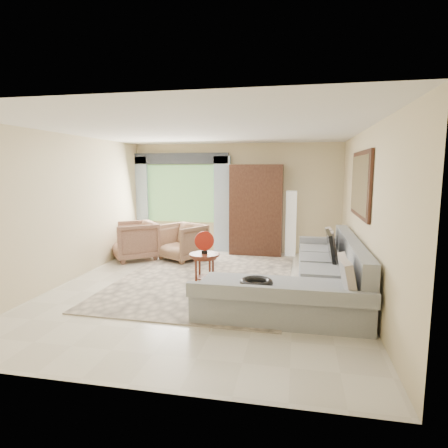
% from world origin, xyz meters
% --- Properties ---
extents(ground, '(6.00, 6.00, 0.00)m').
position_xyz_m(ground, '(0.00, 0.00, 0.00)').
color(ground, silver).
rests_on(ground, ground).
extents(area_rug, '(3.07, 4.05, 0.02)m').
position_xyz_m(area_rug, '(-0.12, 0.44, 0.01)').
color(area_rug, beige).
rests_on(area_rug, ground).
extents(sectional_sofa, '(2.30, 3.46, 0.90)m').
position_xyz_m(sectional_sofa, '(1.78, -0.18, 0.28)').
color(sectional_sofa, '#95989D').
rests_on(sectional_sofa, ground).
extents(tv_screen, '(0.14, 0.74, 0.48)m').
position_xyz_m(tv_screen, '(2.05, 0.39, 0.72)').
color(tv_screen, black).
rests_on(tv_screen, sectional_sofa).
extents(garden_hose, '(0.43, 0.43, 0.09)m').
position_xyz_m(garden_hose, '(1.00, -1.29, 0.55)').
color(garden_hose, black).
rests_on(garden_hose, sectional_sofa).
extents(coffee_table, '(0.53, 0.53, 0.53)m').
position_xyz_m(coffee_table, '(-0.08, 0.27, 0.28)').
color(coffee_table, '#512515').
rests_on(coffee_table, ground).
extents(red_disc, '(0.33, 0.15, 0.34)m').
position_xyz_m(red_disc, '(-0.08, 0.27, 0.76)').
color(red_disc, '#A21D10').
rests_on(red_disc, coffee_table).
extents(armchair_left, '(1.29, 1.28, 0.85)m').
position_xyz_m(armchair_left, '(-2.05, 1.68, 0.42)').
color(armchair_left, '#986C53').
rests_on(armchair_left, ground).
extents(armchair_right, '(1.18, 1.19, 0.80)m').
position_xyz_m(armchair_right, '(-0.99, 1.83, 0.40)').
color(armchair_right, '#9D7156').
rests_on(armchair_right, ground).
extents(potted_plant, '(0.65, 0.62, 0.57)m').
position_xyz_m(potted_plant, '(-1.96, 2.63, 0.29)').
color(potted_plant, '#999999').
rests_on(potted_plant, ground).
extents(armoire, '(1.20, 0.55, 2.10)m').
position_xyz_m(armoire, '(0.55, 2.72, 1.05)').
color(armoire, black).
rests_on(armoire, ground).
extents(floor_lamp, '(0.24, 0.24, 1.50)m').
position_xyz_m(floor_lamp, '(1.35, 2.78, 0.75)').
color(floor_lamp, silver).
rests_on(floor_lamp, ground).
extents(window, '(1.80, 0.04, 1.40)m').
position_xyz_m(window, '(-1.35, 2.97, 1.40)').
color(window, '#669E59').
rests_on(window, wall_back).
extents(curtain_left, '(0.40, 0.08, 2.30)m').
position_xyz_m(curtain_left, '(-2.40, 2.88, 1.15)').
color(curtain_left, '#9EB7CC').
rests_on(curtain_left, ground).
extents(curtain_right, '(0.40, 0.08, 2.30)m').
position_xyz_m(curtain_right, '(-0.30, 2.88, 1.15)').
color(curtain_right, '#9EB7CC').
rests_on(curtain_right, ground).
extents(valance, '(2.40, 0.12, 0.26)m').
position_xyz_m(valance, '(-1.35, 2.90, 2.25)').
color(valance, '#1E232D').
rests_on(valance, wall_back).
extents(wall_mirror, '(0.05, 1.70, 1.05)m').
position_xyz_m(wall_mirror, '(2.46, 0.35, 1.75)').
color(wall_mirror, black).
rests_on(wall_mirror, wall_right).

